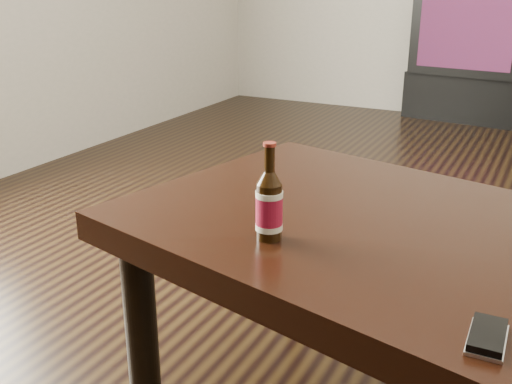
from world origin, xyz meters
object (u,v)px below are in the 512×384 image
at_px(tv, 475,32).
at_px(beer_bottle, 269,206).
at_px(phone, 487,337).
at_px(tv_stand, 467,96).
at_px(coffee_table, 431,267).

height_order(tv, beer_bottle, tv).
bearing_deg(beer_bottle, tv, 92.18).
xyz_separation_m(beer_bottle, phone, (0.45, -0.18, -0.06)).
xyz_separation_m(tv_stand, phone, (0.59, -3.87, 0.35)).
bearing_deg(tv, tv_stand, 90.00).
xyz_separation_m(tv_stand, coffee_table, (0.44, -3.53, 0.28)).
xyz_separation_m(tv, phone, (0.59, -3.87, -0.11)).
distance_m(coffee_table, phone, 0.38).
relative_size(tv, beer_bottle, 4.13).
bearing_deg(tv_stand, phone, -74.55).
xyz_separation_m(coffee_table, phone, (0.15, -0.34, 0.08)).
xyz_separation_m(tv, beer_bottle, (0.14, -3.68, -0.05)).
relative_size(tv_stand, coffee_table, 0.56).
bearing_deg(coffee_table, tv, 97.17).
relative_size(tv, phone, 8.14).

